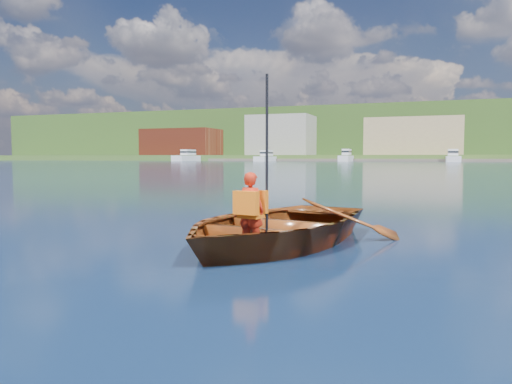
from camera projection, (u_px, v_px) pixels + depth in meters
ground at (282, 252)px, 6.70m from camera, size 600.00×600.00×0.00m
rowboat at (275, 225)px, 7.29m from camera, size 3.74×4.67×0.86m
child_paddler at (251, 208)px, 6.42m from camera, size 0.40×0.39×2.24m
shoreline at (431, 137)px, 228.14m from camera, size 400.00×140.00×22.00m
dock at (459, 160)px, 142.81m from camera, size 160.01×11.41×0.80m
waterfront_buildings at (404, 137)px, 163.69m from camera, size 202.00×16.00×14.00m
marina_yachts at (387, 157)px, 144.98m from camera, size 142.35×13.88×4.37m
hillside_trees at (399, 120)px, 237.67m from camera, size 308.26×86.68×25.58m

